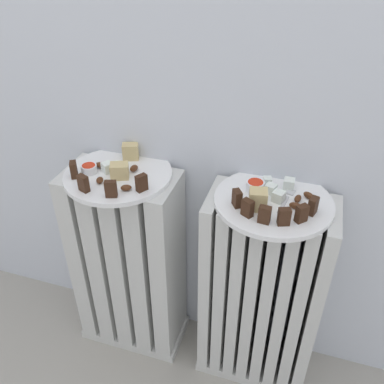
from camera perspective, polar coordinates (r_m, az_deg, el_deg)
The scene contains 33 objects.
radiator_left at distance 1.27m, azimuth -8.76°, elevation -9.98°, with size 0.32×0.17×0.62m.
radiator_right at distance 1.19m, azimuth 9.51°, elevation -14.02°, with size 0.32×0.17×0.62m.
plate_left at distance 1.07m, azimuth -10.23°, elevation 2.42°, with size 0.28×0.28×0.01m, color white.
plate_right at distance 0.97m, azimuth 11.26°, elevation -1.30°, with size 0.28×0.28×0.01m, color white.
dark_cake_slice_left_0 at distance 1.07m, azimuth -16.15°, elevation 3.01°, with size 0.03×0.02×0.04m, color #382114.
dark_cake_slice_left_1 at distance 1.00m, azimuth -14.90°, elevation 1.17°, with size 0.03×0.02×0.04m, color #382114.
dark_cake_slice_left_2 at distance 0.97m, azimuth -11.23°, elevation 0.42°, with size 0.03×0.02×0.04m, color #382114.
dark_cake_slice_left_3 at distance 0.98m, azimuth -7.04°, elevation 1.27°, with size 0.03×0.02×0.04m, color #382114.
marble_cake_slice_left_0 at distance 1.12m, azimuth -8.56°, elevation 5.60°, with size 0.04×0.03×0.04m, color tan.
marble_cake_slice_left_1 at distance 1.04m, azimuth -10.07°, elevation 2.92°, with size 0.04×0.03×0.04m, color tan.
turkish_delight_left_0 at distance 1.07m, azimuth -11.69°, elevation 3.38°, with size 0.03×0.03×0.03m, color white.
turkish_delight_left_1 at distance 1.08m, azimuth -10.43°, elevation 3.62°, with size 0.02×0.02×0.02m, color white.
medjool_date_left_0 at distance 1.03m, azimuth -12.72°, elevation 1.61°, with size 0.02×0.02×0.02m, color #4C2814.
medjool_date_left_1 at distance 1.10m, azimuth -12.66°, elevation 3.68°, with size 0.03×0.02×0.01m, color #4C2814.
medjool_date_left_2 at distance 1.06m, azimuth -8.09°, elevation 3.29°, with size 0.02×0.02×0.02m, color #4C2814.
medjool_date_left_3 at distance 0.99m, azimuth -9.17°, elevation 0.60°, with size 0.03×0.02×0.01m, color #4C2814.
jam_bowl_left at distance 1.08m, azimuth -14.15°, elevation 3.21°, with size 0.04×0.04×0.02m.
dark_cake_slice_right_0 at distance 0.93m, azimuth 6.28°, elevation -0.89°, with size 0.03×0.02×0.04m, color #382114.
dark_cake_slice_right_1 at distance 0.90m, azimuth 7.74°, elevation -2.22°, with size 0.03×0.02×0.04m, color #382114.
dark_cake_slice_right_2 at distance 0.89m, azimuth 10.06°, elevation -3.13°, with size 0.03×0.02×0.04m, color #382114.
dark_cake_slice_right_3 at distance 0.89m, azimuth 12.71°, elevation -3.38°, with size 0.03×0.02×0.04m, color #382114.
dark_cake_slice_right_4 at distance 0.91m, azimuth 15.04°, elevation -2.91°, with size 0.03×0.02×0.04m, color #382114.
dark_cake_slice_right_5 at distance 0.94m, azimuth 16.50°, elevation -1.87°, with size 0.03×0.02×0.04m, color #382114.
marble_cake_slice_right_0 at distance 0.92m, azimuth 9.16°, elevation -1.05°, with size 0.04×0.04×0.05m, color tan.
turkish_delight_right_0 at distance 1.01m, azimuth 13.35°, elevation 1.11°, with size 0.03×0.03×0.03m, color white.
turkish_delight_right_1 at distance 1.02m, azimuth 10.46°, elevation 1.52°, with size 0.02×0.02×0.02m, color white.
turkish_delight_right_2 at distance 0.96m, azimuth 11.95°, elevation -0.61°, with size 0.03×0.03×0.03m, color white.
turkish_delight_right_3 at distance 0.99m, azimuth 10.90°, elevation 0.42°, with size 0.02×0.02×0.02m, color white.
medjool_date_right_0 at distance 0.97m, azimuth 14.52°, elevation -0.90°, with size 0.03×0.01×0.01m, color #4C2814.
medjool_date_right_1 at distance 0.95m, azimuth 14.24°, elevation -1.90°, with size 0.03×0.01×0.02m, color #4C2814.
medjool_date_right_2 at distance 0.99m, azimuth 15.96°, elevation -0.46°, with size 0.03×0.01×0.02m, color #4C2814.
jam_bowl_right at distance 0.98m, azimuth 8.79°, elevation 0.84°, with size 0.04×0.04×0.03m.
fork at distance 0.98m, azimuth 13.01°, elevation -0.95°, with size 0.03×0.10×0.00m.
Camera 1 is at (0.25, -0.52, 1.18)m, focal length 38.30 mm.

